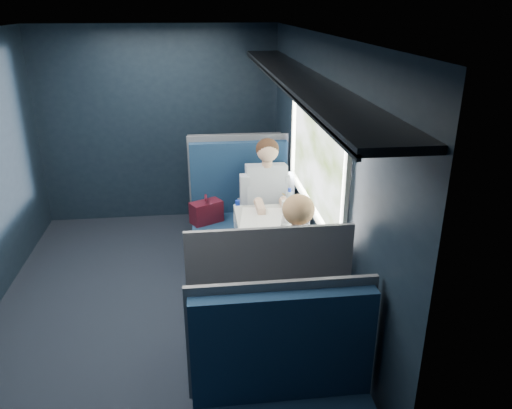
{
  "coord_description": "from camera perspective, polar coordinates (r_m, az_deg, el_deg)",
  "views": [
    {
      "loc": [
        0.44,
        -3.82,
        2.51
      ],
      "look_at": [
        0.9,
        0.0,
        0.95
      ],
      "focal_mm": 35.0,
      "sensor_mm": 36.0,
      "label": 1
    }
  ],
  "objects": [
    {
      "name": "seat_bay_near",
      "position": [
        5.15,
        -1.84,
        -1.87
      ],
      "size": [
        1.05,
        0.62,
        1.26
      ],
      "color": "#0E223E",
      "rests_on": "ground"
    },
    {
      "name": "bottle_small",
      "position": [
        4.61,
        3.84,
        0.63
      ],
      "size": [
        0.06,
        0.06,
        0.19
      ],
      "color": "silver",
      "rests_on": "table"
    },
    {
      "name": "ground",
      "position": [
        4.59,
        -11.46,
        -11.62
      ],
      "size": [
        2.8,
        4.2,
        0.01
      ],
      "primitive_type": "cube",
      "color": "black"
    },
    {
      "name": "laptop",
      "position": [
        4.29,
        5.03,
        -1.47
      ],
      "size": [
        0.28,
        0.34,
        0.22
      ],
      "color": "silver",
      "rests_on": "table"
    },
    {
      "name": "room_shell",
      "position": [
        3.98,
        -12.73,
        6.48
      ],
      "size": [
        3.0,
        4.4,
        2.4
      ],
      "color": "black",
      "rests_on": "ground"
    },
    {
      "name": "cup",
      "position": [
        4.55,
        3.43,
        -0.18
      ],
      "size": [
        0.08,
        0.08,
        0.1
      ],
      "primitive_type": "cylinder",
      "color": "white",
      "rests_on": "table"
    },
    {
      "name": "papers",
      "position": [
        4.22,
        2.2,
        -2.67
      ],
      "size": [
        0.73,
        0.95,
        0.01
      ],
      "primitive_type": "cube",
      "rotation": [
        0.0,
        0.0,
        -0.15
      ],
      "color": "white",
      "rests_on": "table"
    },
    {
      "name": "seat_row_front",
      "position": [
        6.01,
        -2.52,
        1.61
      ],
      "size": [
        1.04,
        0.51,
        1.16
      ],
      "color": "#0E223E",
      "rests_on": "ground"
    },
    {
      "name": "man",
      "position": [
        4.9,
        1.35,
        0.65
      ],
      "size": [
        0.53,
        0.56,
        1.32
      ],
      "color": "black",
      "rests_on": "ground"
    },
    {
      "name": "table",
      "position": [
        4.28,
        1.76,
        -3.48
      ],
      "size": [
        0.62,
        1.0,
        0.74
      ],
      "color": "#54565E",
      "rests_on": "ground"
    },
    {
      "name": "seat_bay_far",
      "position": [
        3.64,
        0.89,
        -13.13
      ],
      "size": [
        1.04,
        0.62,
        1.26
      ],
      "color": "#0E223E",
      "rests_on": "ground"
    },
    {
      "name": "woman",
      "position": [
        3.64,
        4.49,
        -7.27
      ],
      "size": [
        0.53,
        0.56,
        1.32
      ],
      "color": "black",
      "rests_on": "ground"
    }
  ]
}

